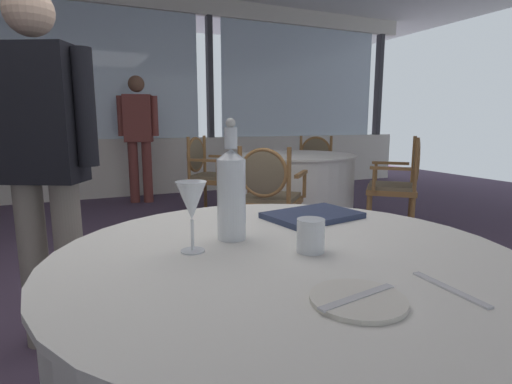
{
  "coord_description": "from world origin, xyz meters",
  "views": [
    {
      "loc": [
        -0.28,
        -2.15,
        1.1
      ],
      "look_at": [
        0.22,
        -1.03,
        0.88
      ],
      "focal_mm": 27.95,
      "sensor_mm": 36.0,
      "label": 1
    }
  ],
  "objects_px": {
    "diner_person_0": "(42,153)",
    "dining_chair_1_2": "(268,191)",
    "wine_glass": "(191,202)",
    "dining_chair_1_3": "(401,178)",
    "menu_book": "(312,215)",
    "dining_chair_1_0": "(314,165)",
    "water_tumbler": "(311,235)",
    "water_bottle": "(231,191)",
    "side_plate": "(358,300)",
    "dining_chair_1_1": "(207,170)",
    "diner_person_1": "(139,131)"
  },
  "relations": [
    {
      "from": "menu_book",
      "to": "water_bottle",
      "type": "bearing_deg",
      "value": -170.94
    },
    {
      "from": "dining_chair_1_1",
      "to": "dining_chair_1_3",
      "type": "xyz_separation_m",
      "value": [
        1.55,
        -1.41,
        0.0
      ]
    },
    {
      "from": "dining_chair_1_0",
      "to": "dining_chair_1_1",
      "type": "bearing_deg",
      "value": -45.0
    },
    {
      "from": "dining_chair_1_1",
      "to": "diner_person_0",
      "type": "distance_m",
      "value": 2.74
    },
    {
      "from": "wine_glass",
      "to": "menu_book",
      "type": "bearing_deg",
      "value": 21.26
    },
    {
      "from": "water_bottle",
      "to": "menu_book",
      "type": "height_order",
      "value": "water_bottle"
    },
    {
      "from": "dining_chair_1_2",
      "to": "dining_chair_1_1",
      "type": "bearing_deg",
      "value": 45.06
    },
    {
      "from": "dining_chair_1_1",
      "to": "water_bottle",
      "type": "bearing_deg",
      "value": -63.39
    },
    {
      "from": "dining_chair_1_0",
      "to": "diner_person_1",
      "type": "height_order",
      "value": "diner_person_1"
    },
    {
      "from": "water_bottle",
      "to": "wine_glass",
      "type": "distance_m",
      "value": 0.15
    },
    {
      "from": "dining_chair_1_3",
      "to": "diner_person_0",
      "type": "height_order",
      "value": "diner_person_0"
    },
    {
      "from": "dining_chair_1_0",
      "to": "water_tumbler",
      "type": "bearing_deg",
      "value": 9.96
    },
    {
      "from": "menu_book",
      "to": "dining_chair_1_1",
      "type": "bearing_deg",
      "value": 69.96
    },
    {
      "from": "diner_person_1",
      "to": "dining_chair_1_0",
      "type": "bearing_deg",
      "value": -103.12
    },
    {
      "from": "menu_book",
      "to": "dining_chair_1_1",
      "type": "distance_m",
      "value": 3.23
    },
    {
      "from": "side_plate",
      "to": "dining_chair_1_0",
      "type": "distance_m",
      "value": 4.51
    },
    {
      "from": "diner_person_0",
      "to": "menu_book",
      "type": "bearing_deg",
      "value": -107.7
    },
    {
      "from": "water_bottle",
      "to": "dining_chair_1_3",
      "type": "distance_m",
      "value": 3.13
    },
    {
      "from": "menu_book",
      "to": "dining_chair_1_2",
      "type": "distance_m",
      "value": 1.83
    },
    {
      "from": "dining_chair_1_3",
      "to": "diner_person_0",
      "type": "distance_m",
      "value": 3.17
    },
    {
      "from": "water_tumbler",
      "to": "menu_book",
      "type": "relative_size",
      "value": 0.28
    },
    {
      "from": "water_bottle",
      "to": "dining_chair_1_2",
      "type": "xyz_separation_m",
      "value": [
        0.99,
        1.82,
        -0.36
      ]
    },
    {
      "from": "dining_chair_1_0",
      "to": "wine_glass",
      "type": "bearing_deg",
      "value": 5.8
    },
    {
      "from": "diner_person_1",
      "to": "dining_chair_1_3",
      "type": "bearing_deg",
      "value": -124.87
    },
    {
      "from": "dining_chair_1_2",
      "to": "diner_person_0",
      "type": "xyz_separation_m",
      "value": [
        -1.54,
        -0.8,
        0.42
      ]
    },
    {
      "from": "side_plate",
      "to": "dining_chair_1_3",
      "type": "xyz_separation_m",
      "value": [
        2.4,
        2.38,
        -0.21
      ]
    },
    {
      "from": "dining_chair_1_1",
      "to": "menu_book",
      "type": "bearing_deg",
      "value": -57.92
    },
    {
      "from": "dining_chair_1_2",
      "to": "water_tumbler",
      "type": "bearing_deg",
      "value": -160.52
    },
    {
      "from": "water_bottle",
      "to": "dining_chair_1_1",
      "type": "distance_m",
      "value": 3.44
    },
    {
      "from": "dining_chair_1_2",
      "to": "dining_chair_1_3",
      "type": "relative_size",
      "value": 0.95
    },
    {
      "from": "dining_chair_1_2",
      "to": "dining_chair_1_3",
      "type": "xyz_separation_m",
      "value": [
        1.48,
        0.07,
        0.02
      ]
    },
    {
      "from": "water_bottle",
      "to": "diner_person_0",
      "type": "relative_size",
      "value": 0.21
    },
    {
      "from": "side_plate",
      "to": "dining_chair_1_1",
      "type": "distance_m",
      "value": 3.88
    },
    {
      "from": "diner_person_0",
      "to": "dining_chair_1_2",
      "type": "bearing_deg",
      "value": -35.58
    },
    {
      "from": "side_plate",
      "to": "menu_book",
      "type": "height_order",
      "value": "menu_book"
    },
    {
      "from": "dining_chair_1_0",
      "to": "dining_chair_1_3",
      "type": "relative_size",
      "value": 0.95
    },
    {
      "from": "wine_glass",
      "to": "menu_book",
      "type": "height_order",
      "value": "wine_glass"
    },
    {
      "from": "diner_person_0",
      "to": "wine_glass",
      "type": "bearing_deg",
      "value": -131.98
    },
    {
      "from": "dining_chair_1_3",
      "to": "side_plate",
      "type": "bearing_deg",
      "value": 86.94
    },
    {
      "from": "side_plate",
      "to": "diner_person_1",
      "type": "relative_size",
      "value": 0.11
    },
    {
      "from": "water_tumbler",
      "to": "diner_person_1",
      "type": "distance_m",
      "value": 4.72
    },
    {
      "from": "water_bottle",
      "to": "side_plate",
      "type": "bearing_deg",
      "value": -81.41
    },
    {
      "from": "dining_chair_1_0",
      "to": "dining_chair_1_1",
      "type": "relative_size",
      "value": 0.98
    },
    {
      "from": "side_plate",
      "to": "wine_glass",
      "type": "height_order",
      "value": "wine_glass"
    },
    {
      "from": "dining_chair_1_1",
      "to": "diner_person_1",
      "type": "xyz_separation_m",
      "value": [
        -0.57,
        1.22,
        0.41
      ]
    },
    {
      "from": "dining_chair_1_3",
      "to": "dining_chair_1_2",
      "type": "bearing_deg",
      "value": 44.78
    },
    {
      "from": "diner_person_0",
      "to": "side_plate",
      "type": "bearing_deg",
      "value": -130.37
    },
    {
      "from": "dining_chair_1_0",
      "to": "dining_chair_1_3",
      "type": "bearing_deg",
      "value": 45.16
    },
    {
      "from": "wine_glass",
      "to": "menu_book",
      "type": "distance_m",
      "value": 0.54
    },
    {
      "from": "water_tumbler",
      "to": "dining_chair_1_1",
      "type": "distance_m",
      "value": 3.58
    }
  ]
}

